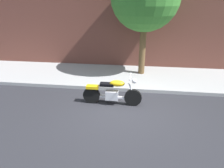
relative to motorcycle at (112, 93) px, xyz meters
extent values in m
plane|color=#28282D|center=(0.50, -0.49, -0.45)|extent=(60.00, 60.00, 0.00)
cube|color=#A1A1A1|center=(0.50, 2.76, -0.38)|extent=(18.89, 3.22, 0.14)
cylinder|color=black|center=(0.74, -0.01, -0.15)|extent=(0.61, 0.13, 0.60)
cylinder|color=black|center=(-0.74, 0.00, -0.15)|extent=(0.61, 0.13, 0.60)
cube|color=silver|center=(0.00, -0.01, -0.10)|extent=(0.44, 0.28, 0.32)
cube|color=silver|center=(0.00, -0.01, -0.17)|extent=(1.33, 0.09, 0.06)
ellipsoid|color=yellow|center=(0.18, -0.01, 0.36)|extent=(0.52, 0.26, 0.22)
cube|color=black|center=(-0.18, 0.00, 0.30)|extent=(0.48, 0.24, 0.10)
cube|color=yellow|center=(-0.69, 0.00, 0.18)|extent=(0.44, 0.24, 0.10)
cylinder|color=silver|center=(0.68, -0.01, 0.13)|extent=(0.27, 0.05, 0.58)
cylinder|color=silver|center=(0.62, -0.01, 0.64)|extent=(0.04, 0.70, 0.04)
sphere|color=silver|center=(0.76, -0.01, 0.48)|extent=(0.17, 0.17, 0.17)
cylinder|color=silver|center=(-0.25, 0.16, -0.20)|extent=(0.80, 0.09, 0.09)
cylinder|color=brown|center=(1.02, 3.16, 0.95)|extent=(0.30, 0.30, 2.80)
camera|label=1|loc=(0.88, -6.52, 2.98)|focal=32.97mm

